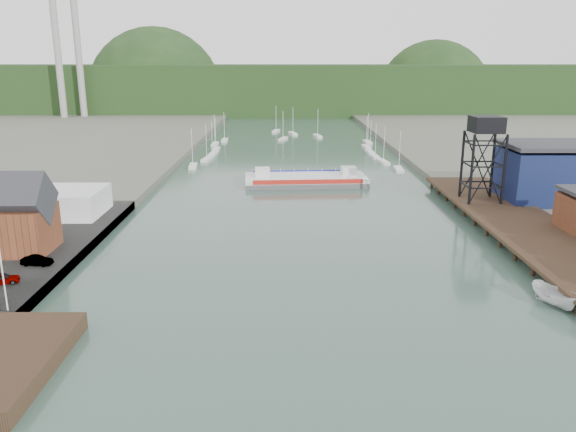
{
  "coord_description": "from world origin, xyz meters",
  "views": [
    {
      "loc": [
        -2.52,
        -46.77,
        27.96
      ],
      "look_at": [
        -2.03,
        39.93,
        4.0
      ],
      "focal_mm": 35.0,
      "sensor_mm": 36.0,
      "label": 1
    }
  ],
  "objects_px": {
    "lift_tower": "(486,130)",
    "car_west_a": "(1,278)",
    "harbor_building": "(7,221)",
    "motorboat": "(555,297)",
    "chain_ferry": "(306,180)"
  },
  "relations": [
    {
      "from": "chain_ferry",
      "to": "harbor_building",
      "type": "bearing_deg",
      "value": -133.75
    },
    {
      "from": "harbor_building",
      "to": "lift_tower",
      "type": "relative_size",
      "value": 0.76
    },
    {
      "from": "harbor_building",
      "to": "lift_tower",
      "type": "distance_m",
      "value": 82.49
    },
    {
      "from": "harbor_building",
      "to": "chain_ferry",
      "type": "distance_m",
      "value": 68.82
    },
    {
      "from": "harbor_building",
      "to": "motorboat",
      "type": "distance_m",
      "value": 73.14
    },
    {
      "from": "lift_tower",
      "to": "car_west_a",
      "type": "distance_m",
      "value": 83.89
    },
    {
      "from": "car_west_a",
      "to": "lift_tower",
      "type": "bearing_deg",
      "value": -76.55
    },
    {
      "from": "lift_tower",
      "to": "car_west_a",
      "type": "bearing_deg",
      "value": -150.74
    },
    {
      "from": "harbor_building",
      "to": "car_west_a",
      "type": "relative_size",
      "value": 2.94
    },
    {
      "from": "harbor_building",
      "to": "car_west_a",
      "type": "xyz_separation_m",
      "value": [
        4.74,
        -12.48,
        -3.78
      ]
    },
    {
      "from": "motorboat",
      "to": "car_west_a",
      "type": "bearing_deg",
      "value": 155.18
    },
    {
      "from": "harbor_building",
      "to": "lift_tower",
      "type": "xyz_separation_m",
      "value": [
        77.0,
        28.0,
        9.56
      ]
    },
    {
      "from": "lift_tower",
      "to": "motorboat",
      "type": "relative_size",
      "value": 2.45
    },
    {
      "from": "chain_ferry",
      "to": "motorboat",
      "type": "height_order",
      "value": "chain_ferry"
    },
    {
      "from": "chain_ferry",
      "to": "car_west_a",
      "type": "distance_m",
      "value": 76.02
    }
  ]
}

